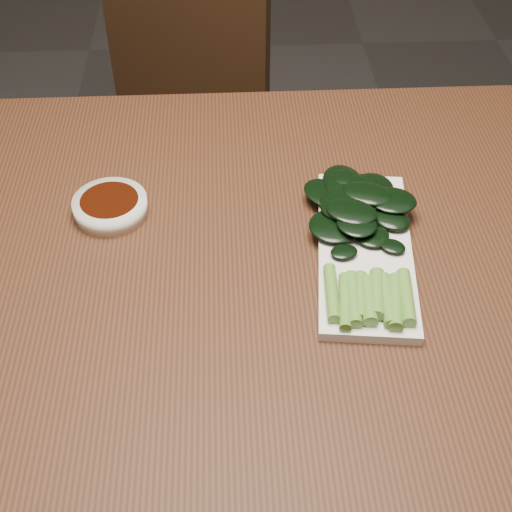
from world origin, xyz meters
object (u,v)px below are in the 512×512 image
at_px(table, 244,291).
at_px(serving_plate, 365,250).
at_px(sauce_bowl, 110,206).
at_px(chair_far, 172,129).
at_px(gai_lan, 359,221).

height_order(table, serving_plate, serving_plate).
height_order(table, sauce_bowl, sauce_bowl).
distance_m(table, chair_far, 0.73).
relative_size(table, serving_plate, 4.49).
height_order(chair_far, sauce_bowl, chair_far).
distance_m(table, serving_plate, 0.18).
bearing_deg(gai_lan, serving_plate, -85.66).
xyz_separation_m(table, sauce_bowl, (-0.18, 0.09, 0.08)).
height_order(chair_far, gai_lan, chair_far).
height_order(serving_plate, gai_lan, gai_lan).
bearing_deg(chair_far, table, -55.10).
bearing_deg(gai_lan, table, -169.32).
distance_m(chair_far, sauce_bowl, 0.66).
bearing_deg(table, gai_lan, 10.68).
bearing_deg(serving_plate, table, 176.88).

